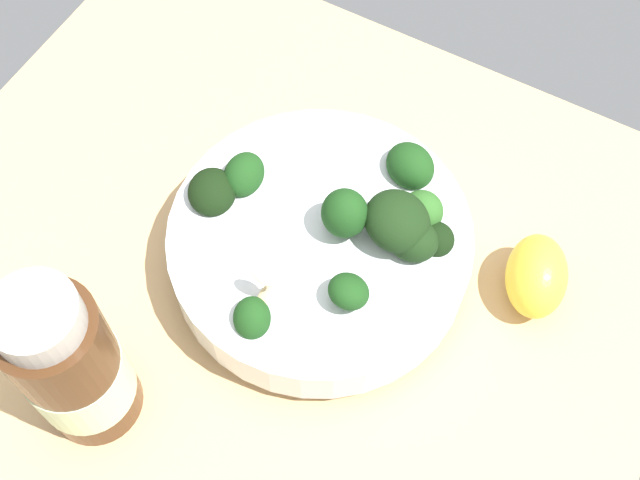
{
  "coord_description": "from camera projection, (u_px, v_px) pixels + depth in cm",
  "views": [
    {
      "loc": [
        -16.81,
        19.68,
        56.16
      ],
      "look_at": [
        -2.84,
        -5.31,
        4.0
      ],
      "focal_mm": 47.06,
      "sensor_mm": 36.0,
      "label": 1
    }
  ],
  "objects": [
    {
      "name": "bottle_short",
      "position": [
        72.0,
        367.0,
        0.52
      ],
      "size": [
        6.44,
        6.44,
        15.48
      ],
      "color": "#472814",
      "rests_on": "ground_plane"
    },
    {
      "name": "lemon_wedge",
      "position": [
        536.0,
        276.0,
        0.6
      ],
      "size": [
        6.25,
        7.45,
        4.97
      ],
      "primitive_type": "ellipsoid",
      "rotation": [
        0.0,
        0.0,
        1.92
      ],
      "color": "yellow",
      "rests_on": "ground_plane"
    },
    {
      "name": "bowl_of_broccoli",
      "position": [
        325.0,
        242.0,
        0.6
      ],
      "size": [
        21.63,
        21.63,
        9.18
      ],
      "color": "white",
      "rests_on": "ground_plane"
    },
    {
      "name": "ground_plane",
      "position": [
        253.0,
        318.0,
        0.64
      ],
      "size": [
        57.97,
        57.97,
        4.69
      ],
      "primitive_type": "cube",
      "color": "tan"
    }
  ]
}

